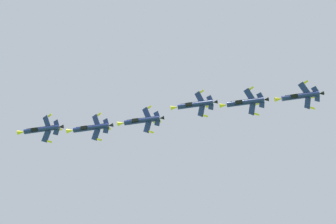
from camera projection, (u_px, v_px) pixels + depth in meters
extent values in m
cylinder|color=navy|center=(42.00, 129.00, 126.74)|extent=(7.99, 10.97, 1.70)
cube|color=#141947|center=(41.00, 129.00, 126.31)|extent=(6.60, 9.14, 1.32)
cone|color=yellow|center=(21.00, 132.00, 127.18)|extent=(2.62, 2.86, 1.56)
cone|color=black|center=(61.00, 127.00, 126.33)|extent=(2.01, 2.08, 1.36)
ellipsoid|color=#192333|center=(35.00, 131.00, 127.49)|extent=(3.05, 3.53, 1.56)
cube|color=black|center=(34.00, 130.00, 126.12)|extent=(2.35, 2.59, 1.37)
cube|color=navy|center=(47.00, 122.00, 127.50)|extent=(3.23, 2.17, 3.15)
cube|color=yellow|center=(50.00, 115.00, 128.20)|extent=(0.70, 1.64, 0.57)
cube|color=navy|center=(46.00, 136.00, 125.61)|extent=(3.14, 3.60, 3.15)
cube|color=yellow|center=(49.00, 142.00, 124.78)|extent=(1.67, 1.26, 0.57)
cube|color=navy|center=(56.00, 123.00, 126.98)|extent=(1.95, 1.99, 1.69)
cube|color=navy|center=(56.00, 132.00, 125.87)|extent=(2.34, 2.32, 1.69)
cube|color=yellow|center=(57.00, 129.00, 128.13)|extent=(3.10, 3.27, 1.95)
cylinder|color=navy|center=(91.00, 128.00, 125.76)|extent=(7.99, 10.97, 1.70)
cube|color=#141947|center=(91.00, 127.00, 125.34)|extent=(6.52, 9.09, 1.39)
cone|color=yellow|center=(70.00, 131.00, 126.20)|extent=(2.62, 2.86, 1.56)
cone|color=black|center=(111.00, 125.00, 125.34)|extent=(2.01, 2.08, 1.36)
ellipsoid|color=#192333|center=(84.00, 130.00, 126.48)|extent=(3.04, 3.52, 1.54)
cube|color=black|center=(84.00, 128.00, 125.18)|extent=(2.32, 2.57, 1.38)
cube|color=navy|center=(96.00, 120.00, 126.78)|extent=(2.90, 2.14, 3.44)
cube|color=yellow|center=(99.00, 114.00, 127.69)|extent=(0.68, 1.64, 0.59)
cube|color=navy|center=(96.00, 134.00, 124.37)|extent=(2.98, 3.31, 3.44)
cube|color=yellow|center=(99.00, 140.00, 123.33)|extent=(1.66, 1.24, 0.59)
cube|color=navy|center=(106.00, 122.00, 126.15)|extent=(1.78, 1.95, 1.83)
cube|color=navy|center=(106.00, 130.00, 124.74)|extent=(2.24, 2.18, 1.83)
cube|color=yellow|center=(106.00, 128.00, 127.06)|extent=(3.24, 3.37, 1.75)
cylinder|color=navy|center=(142.00, 121.00, 125.70)|extent=(7.99, 10.97, 1.70)
cube|color=#141947|center=(142.00, 120.00, 125.29)|extent=(6.51, 9.09, 1.40)
cone|color=yellow|center=(121.00, 123.00, 126.14)|extent=(2.62, 2.86, 1.56)
cone|color=black|center=(162.00, 118.00, 125.29)|extent=(2.01, 2.08, 1.36)
ellipsoid|color=#192333|center=(135.00, 123.00, 126.42)|extent=(3.04, 3.52, 1.54)
cube|color=black|center=(135.00, 120.00, 125.12)|extent=(2.32, 2.57, 1.38)
cube|color=navy|center=(147.00, 113.00, 126.77)|extent=(2.84, 2.13, 3.48)
cube|color=yellow|center=(149.00, 107.00, 127.70)|extent=(0.67, 1.64, 0.59)
cube|color=navy|center=(147.00, 127.00, 124.27)|extent=(2.96, 3.27, 3.48)
cube|color=yellow|center=(151.00, 132.00, 123.20)|extent=(1.65, 1.23, 0.59)
cube|color=navy|center=(157.00, 115.00, 126.11)|extent=(1.75, 1.95, 1.86)
cube|color=navy|center=(157.00, 123.00, 124.66)|extent=(2.22, 2.16, 1.86)
cube|color=yellow|center=(157.00, 121.00, 126.99)|extent=(3.26, 3.38, 1.72)
cylinder|color=navy|center=(195.00, 105.00, 126.40)|extent=(7.99, 10.97, 1.70)
cube|color=#141947|center=(195.00, 104.00, 125.98)|extent=(6.53, 9.10, 1.38)
cone|color=yellow|center=(174.00, 108.00, 126.84)|extent=(2.62, 2.86, 1.56)
cone|color=black|center=(215.00, 102.00, 125.98)|extent=(2.01, 2.08, 1.36)
ellipsoid|color=#192333|center=(188.00, 107.00, 127.13)|extent=(3.04, 3.52, 1.55)
cube|color=black|center=(189.00, 104.00, 125.81)|extent=(2.33, 2.58, 1.38)
cube|color=navy|center=(199.00, 97.00, 127.41)|extent=(2.92, 2.14, 3.42)
cube|color=yellow|center=(202.00, 91.00, 128.30)|extent=(0.68, 1.64, 0.59)
cube|color=navy|center=(201.00, 111.00, 125.03)|extent=(3.00, 3.34, 3.42)
cube|color=yellow|center=(206.00, 116.00, 124.00)|extent=(1.66, 1.24, 0.59)
cube|color=navy|center=(210.00, 99.00, 126.78)|extent=(1.79, 1.96, 1.83)
cube|color=navy|center=(211.00, 107.00, 125.39)|extent=(2.25, 2.19, 1.83)
cube|color=yellow|center=(209.00, 105.00, 127.71)|extent=(3.23, 3.36, 1.77)
cylinder|color=navy|center=(245.00, 102.00, 121.84)|extent=(7.99, 10.97, 1.70)
cube|color=#141947|center=(245.00, 102.00, 121.42)|extent=(6.57, 9.13, 1.35)
cone|color=yellow|center=(223.00, 105.00, 122.28)|extent=(2.62, 2.86, 1.56)
cone|color=black|center=(266.00, 100.00, 121.43)|extent=(2.01, 2.08, 1.36)
ellipsoid|color=#192333|center=(237.00, 104.00, 122.59)|extent=(3.05, 3.53, 1.55)
cube|color=black|center=(239.00, 102.00, 121.24)|extent=(2.34, 2.58, 1.38)
cube|color=navy|center=(249.00, 94.00, 122.72)|extent=(3.10, 2.16, 3.27)
cube|color=yellow|center=(251.00, 88.00, 123.49)|extent=(0.69, 1.64, 0.58)
cube|color=navy|center=(252.00, 109.00, 120.61)|extent=(3.08, 3.49, 3.27)
cube|color=yellow|center=(257.00, 114.00, 119.69)|extent=(1.66, 1.25, 0.58)
cube|color=navy|center=(260.00, 96.00, 122.15)|extent=(1.88, 1.97, 1.75)
cube|color=navy|center=(262.00, 104.00, 120.91)|extent=(2.30, 2.27, 1.75)
cube|color=yellow|center=(259.00, 103.00, 123.20)|extent=(3.16, 3.31, 1.88)
cylinder|color=navy|center=(300.00, 96.00, 122.94)|extent=(7.99, 10.97, 1.70)
cube|color=#141947|center=(301.00, 96.00, 122.50)|extent=(6.60, 9.14, 1.32)
cone|color=yellow|center=(278.00, 99.00, 123.38)|extent=(2.62, 2.86, 1.56)
cone|color=black|center=(321.00, 93.00, 122.52)|extent=(2.01, 2.08, 1.36)
ellipsoid|color=#192333|center=(292.00, 98.00, 123.69)|extent=(3.05, 3.53, 1.56)
cube|color=black|center=(294.00, 96.00, 122.32)|extent=(2.35, 2.59, 1.38)
cube|color=navy|center=(304.00, 88.00, 123.71)|extent=(3.21, 2.17, 3.17)
cube|color=yellow|center=(306.00, 82.00, 124.42)|extent=(0.70, 1.64, 0.57)
cube|color=navy|center=(308.00, 103.00, 121.79)|extent=(3.14, 3.59, 3.17)
cube|color=yellow|center=(313.00, 108.00, 120.95)|extent=(1.67, 1.26, 0.57)
cube|color=navy|center=(315.00, 90.00, 123.19)|extent=(1.94, 1.99, 1.70)
cube|color=navy|center=(317.00, 98.00, 122.06)|extent=(2.33, 2.32, 1.70)
cube|color=yellow|center=(314.00, 96.00, 124.32)|extent=(3.11, 3.28, 1.95)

